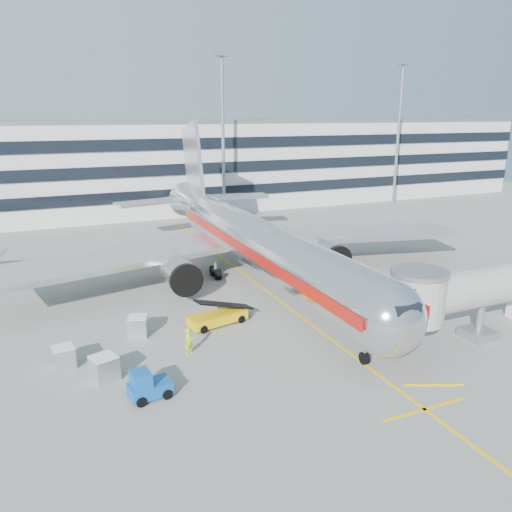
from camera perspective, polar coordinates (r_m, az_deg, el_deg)
name	(u,v)px	position (r m, az deg, el deg)	size (l,w,h in m)	color
ground	(307,321)	(42.03, 5.87, -7.45)	(180.00, 180.00, 0.00)	gray
lead_in_line	(259,285)	(50.36, 0.31, -3.33)	(0.25, 70.00, 0.01)	yellow
stop_bar	(424,409)	(32.01, 18.69, -16.27)	(6.00, 0.25, 0.01)	yellow
main_jet	(252,241)	(50.65, -0.47, 1.78)	(50.95, 48.70, 16.06)	silver
jet_bridge	(500,287)	(42.40, 26.10, -3.25)	(17.80, 4.50, 7.00)	silver
terminal	(152,164)	(93.84, -11.79, 10.21)	(150.00, 24.25, 15.60)	silver
light_mast_centre	(223,126)	(80.25, -3.81, 14.66)	(2.40, 1.20, 25.45)	gray
light_mast_east	(399,124)	(97.20, 16.03, 14.32)	(2.40, 1.20, 25.45)	gray
belt_loader	(217,317)	(41.07, -4.43, -6.93)	(5.27, 2.74, 2.46)	#DCB209
baggage_tug	(147,386)	(31.74, -12.32, -14.32)	(2.68, 1.90, 1.89)	#0E4D9D
cargo_container_left	(64,357)	(36.90, -21.12, -10.71)	(1.53, 1.53, 1.47)	#A5A8AC
cargo_container_right	(138,326)	(40.13, -13.31, -7.77)	(1.86, 1.86, 1.55)	#A5A8AC
cargo_container_front	(104,368)	(34.46, -16.95, -12.12)	(1.91, 1.91, 1.62)	#A5A8AC
ramp_worker	(189,342)	(36.39, -7.66, -9.66)	(0.72, 0.47, 1.98)	#B5ED19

